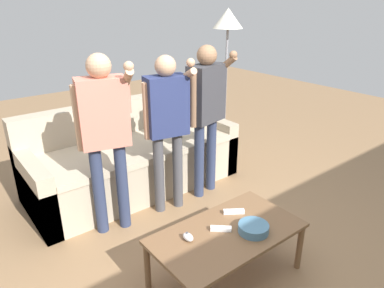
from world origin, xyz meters
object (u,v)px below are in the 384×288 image
at_px(snack_bowl, 253,228).
at_px(player_right, 206,105).
at_px(floor_lamp, 228,30).
at_px(player_center, 167,118).
at_px(game_remote_wand_spare, 234,212).
at_px(player_left, 105,126).
at_px(game_remote_wand_near, 220,229).
at_px(couch, 132,159).
at_px(coffee_table, 227,237).
at_px(game_remote_wand_far, 251,228).
at_px(game_remote_nunchuk, 188,237).

relative_size(snack_bowl, player_right, 0.14).
bearing_deg(floor_lamp, player_right, -143.64).
relative_size(player_center, player_right, 0.97).
xyz_separation_m(snack_bowl, game_remote_wand_spare, (0.05, 0.25, -0.01)).
xyz_separation_m(player_left, game_remote_wand_spare, (0.56, -0.91, -0.54)).
distance_m(floor_lamp, game_remote_wand_spare, 2.28).
bearing_deg(snack_bowl, player_center, 86.42).
relative_size(player_left, game_remote_wand_spare, 10.18).
distance_m(player_center, game_remote_wand_near, 1.13).
height_order(couch, floor_lamp, floor_lamp).
bearing_deg(game_remote_wand_near, coffee_table, -48.14).
xyz_separation_m(floor_lamp, game_remote_wand_far, (-1.34, -1.72, -1.14)).
xyz_separation_m(floor_lamp, game_remote_wand_near, (-1.51, -1.60, -1.14)).
xyz_separation_m(floor_lamp, game_remote_wand_spare, (-1.29, -1.50, -1.14)).
relative_size(couch, game_remote_wand_spare, 14.44).
xyz_separation_m(floor_lamp, player_right, (-0.80, -0.59, -0.61)).
xyz_separation_m(couch, game_remote_wand_far, (-0.02, -1.73, 0.11)).
xyz_separation_m(game_remote_nunchuk, game_remote_wand_far, (0.41, -0.18, -0.01)).
relative_size(coffee_table, game_remote_wand_far, 6.67).
xyz_separation_m(snack_bowl, game_remote_nunchuk, (-0.41, 0.21, -0.01)).
xyz_separation_m(couch, game_remote_nunchuk, (-0.43, -1.54, 0.12)).
bearing_deg(game_remote_wand_far, snack_bowl, -100.29).
distance_m(couch, player_left, 1.02).
bearing_deg(floor_lamp, player_left, -162.37).
distance_m(player_center, player_right, 0.47).
bearing_deg(player_right, floor_lamp, 36.36).
bearing_deg(game_remote_wand_far, player_right, 64.67).
height_order(couch, game_remote_wand_spare, couch).
distance_m(snack_bowl, player_center, 1.24).
height_order(player_center, game_remote_wand_spare, player_center).
distance_m(player_left, game_remote_wand_near, 1.20).
height_order(coffee_table, game_remote_wand_near, game_remote_wand_near).
relative_size(snack_bowl, game_remote_wand_near, 1.59).
height_order(snack_bowl, game_remote_wand_far, snack_bowl).
distance_m(coffee_table, game_remote_nunchuk, 0.29).
bearing_deg(player_left, game_remote_wand_near, -71.83).
relative_size(floor_lamp, player_right, 1.19).
xyz_separation_m(player_center, game_remote_wand_spare, (-0.02, -0.89, -0.50)).
height_order(player_left, player_right, player_left).
bearing_deg(player_left, coffee_table, -70.79).
xyz_separation_m(game_remote_nunchuk, game_remote_wand_spare, (0.46, 0.04, -0.01)).
bearing_deg(game_remote_wand_spare, snack_bowl, -102.53).
relative_size(player_right, game_remote_wand_far, 9.45).
bearing_deg(player_right, snack_bowl, -115.04).
bearing_deg(couch, game_remote_wand_far, -90.58).
distance_m(floor_lamp, player_center, 1.55).
relative_size(player_right, game_remote_wand_near, 11.39).
bearing_deg(player_right, player_left, 179.74).
relative_size(coffee_table, game_remote_nunchuk, 12.05).
relative_size(floor_lamp, game_remote_wand_spare, 11.97).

